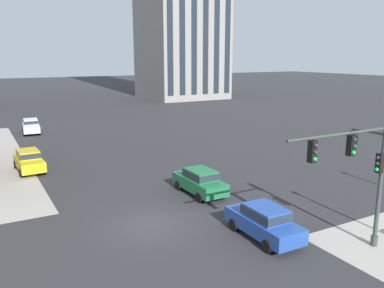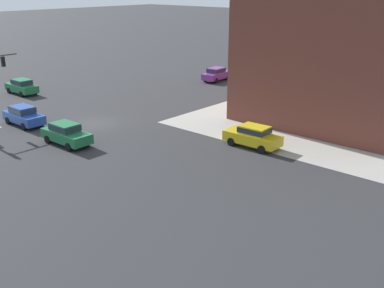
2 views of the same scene
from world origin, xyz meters
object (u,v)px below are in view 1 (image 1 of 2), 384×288
Objects in this scene: traffic_signal_main at (362,166)px; car_main_northbound_far at (200,181)px; car_main_southbound_near at (31,126)px; car_main_mid at (264,221)px; car_parked_curb at (29,160)px.

traffic_signal_main is 10.96m from car_main_northbound_far.
car_main_mid is (6.23, -35.05, 0.00)m from car_main_southbound_near.
car_main_southbound_near is (-9.19, 38.07, -3.17)m from traffic_signal_main.
car_main_southbound_near is at bearing 100.08° from car_main_mid.
car_parked_curb is 1.01× the size of car_main_mid.
traffic_signal_main is at bearing -45.52° from car_main_mid.
traffic_signal_main is 1.39× the size of car_main_southbound_near.
car_main_mid is at bearing -79.92° from car_main_southbound_near.
traffic_signal_main is 1.41× the size of car_parked_curb.
car_main_southbound_near and car_parked_curb have the same top height.
car_main_southbound_near is 35.60m from car_main_mid.
traffic_signal_main reaches higher than car_main_mid.
traffic_signal_main is 1.42× the size of car_main_northbound_far.
car_parked_curb is 20.27m from car_main_mid.
traffic_signal_main reaches higher than car_main_southbound_near.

